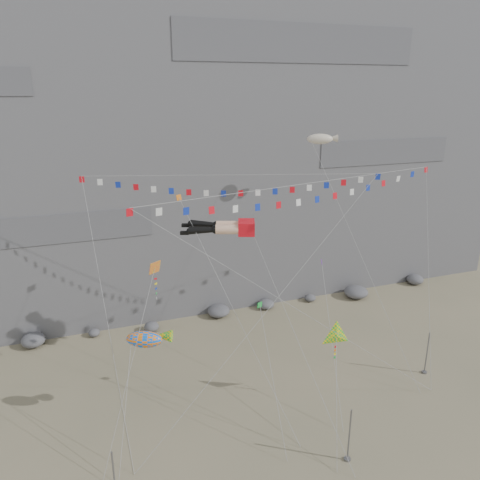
{
  "coord_description": "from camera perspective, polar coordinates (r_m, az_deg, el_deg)",
  "views": [
    {
      "loc": [
        -14.3,
        -30.32,
        25.4
      ],
      "look_at": [
        -0.2,
        9.0,
        11.83
      ],
      "focal_mm": 35.0,
      "sensor_mm": 36.0,
      "label": 1
    }
  ],
  "objects": [
    {
      "name": "fish_windsock",
      "position": [
        36.4,
        -11.59,
        -11.79
      ],
      "size": [
        5.09,
        6.76,
        9.72
      ],
      "color": "orange",
      "rests_on": "ground"
    },
    {
      "name": "anchor_pole_right",
      "position": [
        47.66,
        21.83,
        -12.67
      ],
      "size": [
        0.12,
        0.12,
        4.24
      ],
      "primitive_type": "cylinder",
      "color": "slate",
      "rests_on": "ground"
    },
    {
      "name": "legs_kite",
      "position": [
        40.53,
        -1.71,
        1.52
      ],
      "size": [
        8.05,
        17.91,
        20.72
      ],
      "rotation": [
        0.0,
        0.0,
        -0.34
      ],
      "color": "red",
      "rests_on": "ground"
    },
    {
      "name": "small_kite_b",
      "position": [
        42.81,
        9.98,
        -3.07
      ],
      "size": [
        3.26,
        9.93,
        14.24
      ],
      "color": "purple",
      "rests_on": "ground"
    },
    {
      "name": "harlequin_kite",
      "position": [
        34.33,
        -10.36,
        -3.39
      ],
      "size": [
        6.18,
        5.94,
        14.83
      ],
      "color": "red",
      "rests_on": "ground"
    },
    {
      "name": "blimp_windsock",
      "position": [
        49.49,
        9.74,
        11.98
      ],
      "size": [
        4.51,
        16.99,
        25.89
      ],
      "color": "beige",
      "rests_on": "ground"
    },
    {
      "name": "flag_banner_upper",
      "position": [
        41.8,
        -0.99,
        7.9
      ],
      "size": [
        25.23,
        16.34,
        24.7
      ],
      "color": "red",
      "rests_on": "ground"
    },
    {
      "name": "ground",
      "position": [
        42.06,
        4.67,
        -19.23
      ],
      "size": [
        120.0,
        120.0,
        0.0
      ],
      "primitive_type": "plane",
      "color": "gray",
      "rests_on": "ground"
    },
    {
      "name": "anchor_pole_center",
      "position": [
        36.48,
        13.18,
        -22.17
      ],
      "size": [
        0.12,
        0.12,
        4.29
      ],
      "primitive_type": "cylinder",
      "color": "slate",
      "rests_on": "ground"
    },
    {
      "name": "anchor_pole_left",
      "position": [
        34.29,
        -15.1,
        -26.04
      ],
      "size": [
        0.12,
        0.12,
        3.79
      ],
      "primitive_type": "cylinder",
      "color": "slate",
      "rests_on": "ground"
    },
    {
      "name": "small_kite_c",
      "position": [
        37.32,
        2.48,
        -8.22
      ],
      "size": [
        1.13,
        7.53,
        11.44
      ],
      "color": "green",
      "rests_on": "ground"
    },
    {
      "name": "small_kite_a",
      "position": [
        41.04,
        -7.18,
        4.58
      ],
      "size": [
        5.96,
        14.92,
        22.33
      ],
      "color": "orange",
      "rests_on": "ground"
    },
    {
      "name": "delta_kite",
      "position": [
        39.49,
        11.66,
        -11.42
      ],
      "size": [
        5.1,
        7.46,
        10.06
      ],
      "color": "yellow",
      "rests_on": "ground"
    },
    {
      "name": "talus_boulders",
      "position": [
        55.3,
        -2.63,
        -8.67
      ],
      "size": [
        60.0,
        3.0,
        1.2
      ],
      "primitive_type": null,
      "color": "#5D5D62",
      "rests_on": "ground"
    },
    {
      "name": "flag_banner_lower",
      "position": [
        38.76,
        8.4,
        6.83
      ],
      "size": [
        29.67,
        9.85,
        21.39
      ],
      "color": "red",
      "rests_on": "ground"
    },
    {
      "name": "cliff",
      "position": [
        63.94,
        -7.13,
        17.5
      ],
      "size": [
        80.0,
        28.0,
        50.0
      ],
      "primitive_type": "cube",
      "color": "slate",
      "rests_on": "ground"
    }
  ]
}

